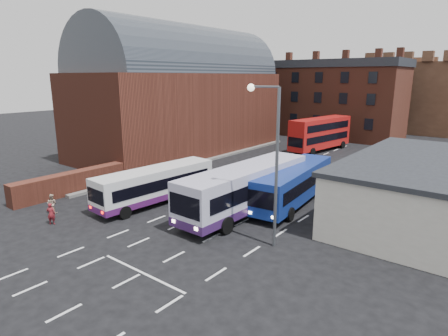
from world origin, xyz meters
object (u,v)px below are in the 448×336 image
Objects in this scene: street_lamp at (271,152)px; pedestrian_red at (51,214)px; bus_white_inbound at (246,186)px; bus_red_double at (320,133)px; bus_white_outbound at (156,183)px; bus_blue at (293,182)px; pedestrian_beige at (52,204)px.

pedestrian_red is (-13.10, -6.29, -4.85)m from street_lamp.
bus_red_double is (-5.62, 25.17, 0.30)m from bus_white_inbound.
bus_white_outbound is 6.90× the size of pedestrian_red.
pedestrian_red is at bearing -102.40° from bus_white_outbound.
bus_white_outbound is 0.94× the size of bus_blue.
street_lamp reaches higher than bus_red_double.
street_lamp is at bearing 140.10° from bus_white_inbound.
bus_white_inbound is 1.14× the size of bus_blue.
bus_red_double is 34.51m from pedestrian_beige.
bus_blue is 7.35× the size of pedestrian_red.
bus_blue is 8.68m from street_lamp.
bus_white_outbound is 11.67m from street_lamp.
bus_red_double is (-7.47, 21.48, 0.57)m from bus_blue.
bus_white_outbound reaches higher than pedestrian_red.
bus_blue is at bearing -165.64° from pedestrian_beige.
bus_blue is (1.85, 3.69, -0.27)m from bus_white_inbound.
bus_blue reaches higher than pedestrian_red.
pedestrian_red is at bearing 120.77° from pedestrian_beige.
street_lamp is at bearing 117.46° from bus_red_double.
bus_white_outbound is 10.64m from bus_blue.
bus_white_outbound is 7.71m from pedestrian_red.
bus_white_inbound reaches higher than pedestrian_beige.
bus_blue reaches higher than bus_white_outbound.
pedestrian_red is at bearing 45.94° from bus_blue.
pedestrian_red is at bearing 49.74° from bus_white_inbound.
street_lamp is 6.42× the size of pedestrian_beige.
pedestrian_red is (-2.18, -7.34, -0.89)m from bus_white_outbound.
bus_white_inbound is 14.10m from pedestrian_beige.
bus_red_double is at bearing -129.14° from pedestrian_beige.
bus_white_inbound reaches higher than bus_white_outbound.
pedestrian_red is at bearing 93.33° from bus_red_double.
pedestrian_beige is (-1.99, 1.09, -0.02)m from pedestrian_red.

